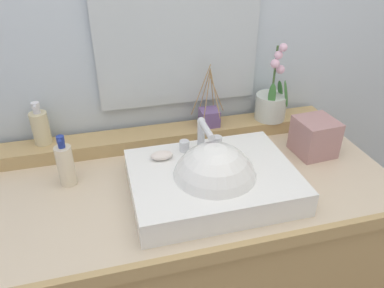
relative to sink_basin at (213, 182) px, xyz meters
The scene contains 11 objects.
wall_back 0.66m from the sink_basin, 99.06° to the left, with size 3.28×0.20×2.66m, color silver.
vanity_cabinet 0.49m from the sink_basin, 132.17° to the left, with size 1.36×0.64×0.88m.
back_ledge 0.35m from the sink_basin, 103.57° to the left, with size 1.28×0.11×0.05m, color tan.
sink_basin is the anchor object (origin of this frame).
soap_bar 0.18m from the sink_basin, 140.54° to the left, with size 0.07×0.04×0.02m, color silver.
potted_plant 0.48m from the sink_basin, 44.44° to the left, with size 0.12×0.12×0.30m.
soap_dispenser 0.63m from the sink_basin, 144.84° to the left, with size 0.06×0.06×0.15m.
reed_diffuser 0.35m from the sink_basin, 75.15° to the left, with size 0.13×0.10×0.24m.
lotion_bottle 0.46m from the sink_basin, 158.84° to the left, with size 0.05×0.05×0.17m.
tissue_box 0.44m from the sink_basin, 17.60° to the left, with size 0.13×0.13×0.13m, color #AB7C7B.
mirror 0.54m from the sink_basin, 91.13° to the left, with size 0.58×0.02×0.53m, color silver.
Camera 1 is at (-0.21, -0.94, 1.59)m, focal length 34.63 mm.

